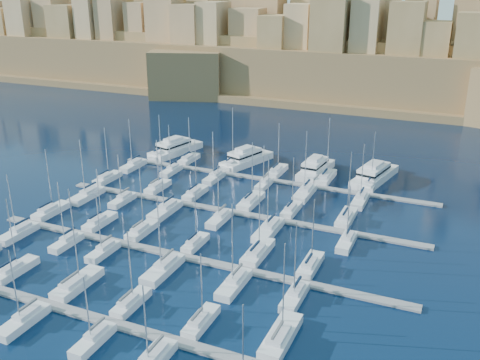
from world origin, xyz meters
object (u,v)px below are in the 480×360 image
at_px(motor_yacht_b, 246,158).
at_px(motor_yacht_c, 315,168).
at_px(sailboat_4, 201,321).
at_px(motor_yacht_d, 374,174).
at_px(sailboat_2, 77,283).
at_px(motor_yacht_a, 175,148).

relative_size(motor_yacht_b, motor_yacht_c, 1.08).
xyz_separation_m(sailboat_4, motor_yacht_d, (12.13, 71.66, 1.01)).
relative_size(sailboat_2, motor_yacht_b, 0.98).
distance_m(motor_yacht_a, motor_yacht_d, 57.68).
bearing_deg(sailboat_2, motor_yacht_b, 89.33).
xyz_separation_m(sailboat_2, motor_yacht_d, (35.70, 70.60, 0.94)).
xyz_separation_m(sailboat_4, motor_yacht_c, (-2.86, 70.37, 1.01)).
bearing_deg(motor_yacht_c, sailboat_4, -87.68).
height_order(sailboat_2, motor_yacht_b, sailboat_2).
xyz_separation_m(motor_yacht_a, motor_yacht_b, (22.79, -0.38, 0.00)).
height_order(motor_yacht_a, motor_yacht_d, same).
height_order(motor_yacht_a, motor_yacht_c, same).
relative_size(sailboat_2, motor_yacht_d, 0.89).
bearing_deg(motor_yacht_a, sailboat_2, -72.61).
distance_m(sailboat_2, motor_yacht_b, 69.81).
relative_size(sailboat_2, motor_yacht_c, 1.06).
distance_m(sailboat_2, motor_yacht_c, 72.35).
bearing_deg(motor_yacht_c, motor_yacht_d, 4.91).
bearing_deg(motor_yacht_b, motor_yacht_a, 179.05).
xyz_separation_m(motor_yacht_a, motor_yacht_c, (42.69, -0.86, -0.00)).
distance_m(motor_yacht_a, motor_yacht_b, 22.79).
relative_size(sailboat_4, motor_yacht_d, 0.61).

